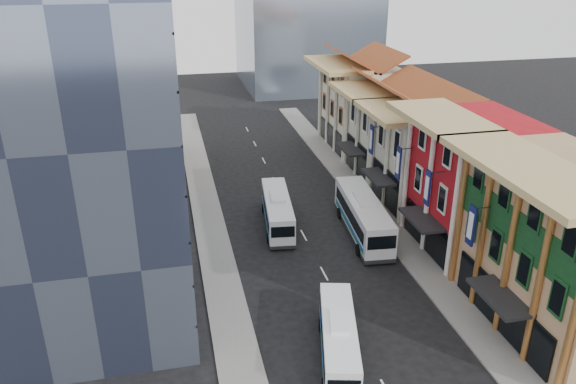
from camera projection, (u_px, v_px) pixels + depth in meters
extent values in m
cube|color=slate|center=(388.00, 226.00, 54.83)|extent=(3.00, 90.00, 0.15)
cube|color=slate|center=(214.00, 244.00, 51.41)|extent=(3.00, 90.00, 0.15)
cube|color=tan|center=(564.00, 250.00, 38.36)|extent=(8.00, 14.00, 12.00)
cube|color=#AD1319|center=(473.00, 184.00, 49.10)|extent=(8.00, 10.00, 12.00)
cube|color=beige|center=(425.00, 159.00, 58.00)|extent=(8.00, 9.00, 10.00)
cube|color=beige|center=(391.00, 133.00, 66.06)|extent=(8.00, 9.00, 10.00)
cube|color=beige|center=(362.00, 107.00, 75.26)|extent=(8.00, 12.00, 11.00)
cube|color=#404966|center=(91.00, 96.00, 41.08)|extent=(12.00, 26.00, 30.00)
cube|color=gray|center=(129.00, 117.00, 65.05)|extent=(10.00, 18.00, 14.00)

